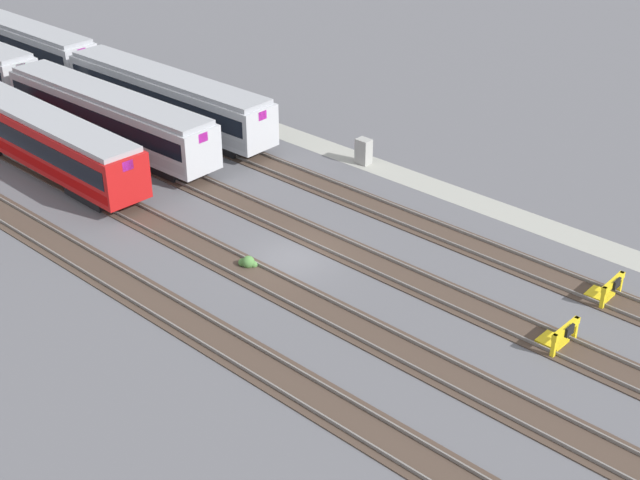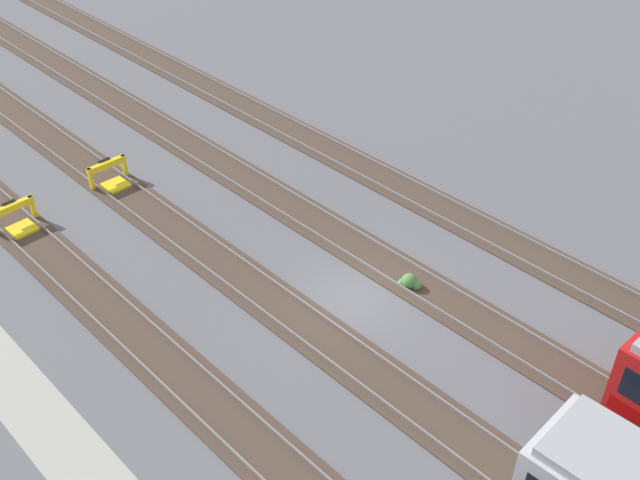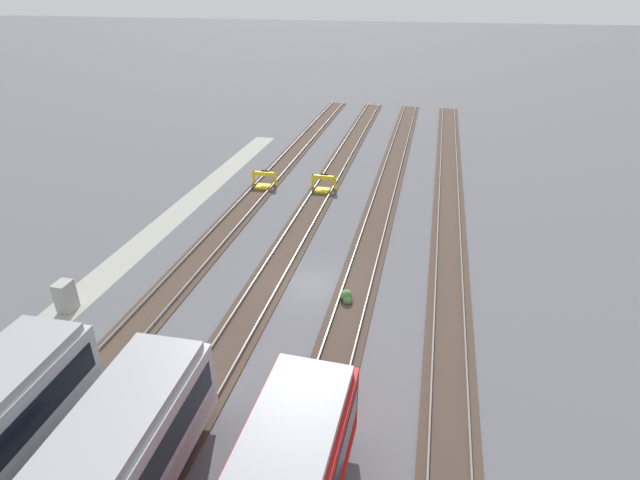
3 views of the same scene
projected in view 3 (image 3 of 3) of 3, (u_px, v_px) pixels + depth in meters
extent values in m
plane|color=#5B5B60|center=(312.00, 285.00, 27.29)|extent=(400.00, 400.00, 0.00)
cube|color=#9E9E93|center=(121.00, 261.00, 29.59)|extent=(54.00, 2.00, 0.01)
cube|color=#47382D|center=(189.00, 269.00, 28.71)|extent=(90.00, 2.23, 0.06)
cube|color=slate|center=(201.00, 269.00, 28.52)|extent=(90.00, 0.07, 0.15)
cube|color=slate|center=(178.00, 266.00, 28.80)|extent=(90.00, 0.07, 0.15)
cube|color=#47382D|center=(270.00, 279.00, 27.75)|extent=(90.00, 2.24, 0.06)
cube|color=slate|center=(282.00, 279.00, 27.56)|extent=(90.00, 0.07, 0.15)
cube|color=slate|center=(258.00, 276.00, 27.85)|extent=(90.00, 0.07, 0.15)
cube|color=#47382D|center=(356.00, 290.00, 26.79)|extent=(90.00, 2.24, 0.06)
cube|color=slate|center=(369.00, 290.00, 26.60)|extent=(90.00, 0.07, 0.15)
cube|color=slate|center=(343.00, 287.00, 26.89)|extent=(90.00, 0.07, 0.15)
cube|color=#47382D|center=(449.00, 301.00, 25.83)|extent=(90.00, 2.23, 0.06)
cube|color=slate|center=(463.00, 301.00, 25.64)|extent=(90.00, 0.07, 0.15)
cube|color=slate|center=(435.00, 298.00, 25.93)|extent=(90.00, 0.07, 0.15)
cube|color=#B21E99|center=(175.00, 347.00, 17.97)|extent=(0.10, 0.70, 0.56)
cube|color=black|center=(140.00, 478.00, 16.28)|extent=(3.65, 2.33, 0.70)
cube|color=#B21E99|center=(60.00, 329.00, 18.91)|extent=(0.10, 0.70, 0.56)
cube|color=black|center=(15.00, 451.00, 17.22)|extent=(3.65, 2.32, 0.70)
cube|color=#B21E99|center=(318.00, 370.00, 16.93)|extent=(0.10, 0.70, 0.56)
cube|color=yellow|center=(275.00, 179.00, 40.13)|extent=(0.18, 0.18, 1.15)
cube|color=yellow|center=(254.00, 178.00, 40.45)|extent=(0.18, 0.18, 1.15)
cube|color=yellow|center=(264.00, 174.00, 40.09)|extent=(0.29, 2.01, 0.30)
cube|color=yellow|center=(263.00, 187.00, 40.04)|extent=(1.12, 1.11, 0.18)
cube|color=black|center=(265.00, 173.00, 40.25)|extent=(0.13, 0.60, 0.44)
cube|color=yellow|center=(335.00, 183.00, 39.37)|extent=(0.18, 0.18, 1.15)
cube|color=yellow|center=(313.00, 181.00, 39.75)|extent=(0.18, 0.18, 1.15)
cube|color=yellow|center=(324.00, 177.00, 39.36)|extent=(0.26, 2.00, 0.30)
cube|color=yellow|center=(322.00, 191.00, 39.31)|extent=(1.11, 1.09, 0.18)
cube|color=black|center=(324.00, 177.00, 39.52)|extent=(0.13, 0.60, 0.44)
cube|color=#9E9E99|center=(65.00, 296.00, 24.87)|extent=(0.90, 0.70, 1.60)
cube|color=#333338|center=(58.00, 291.00, 24.83)|extent=(0.70, 0.04, 0.36)
sphere|color=#4C7F3D|center=(346.00, 296.00, 25.85)|extent=(0.64, 0.64, 0.64)
sphere|color=#4C7F3D|center=(347.00, 301.00, 25.62)|extent=(0.44, 0.44, 0.44)
sphere|color=#4C7F3D|center=(344.00, 295.00, 26.14)|extent=(0.36, 0.36, 0.36)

